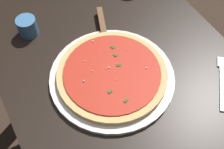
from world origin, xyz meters
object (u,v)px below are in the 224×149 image
(pizza, at_px, (112,74))
(fork, at_px, (222,79))
(pizza_server, at_px, (104,32))
(serving_plate, at_px, (112,77))
(cup_small_sauce, at_px, (27,27))

(pizza, height_order, fork, pizza)
(pizza_server, xyz_separation_m, fork, (0.31, 0.22, -0.02))
(serving_plate, xyz_separation_m, pizza, (-0.00, 0.00, 0.02))
(pizza_server, xyz_separation_m, cup_small_sauce, (-0.13, -0.20, 0.01))
(pizza, xyz_separation_m, cup_small_sauce, (-0.28, -0.15, 0.01))
(serving_plate, height_order, pizza_server, pizza_server)
(serving_plate, distance_m, pizza, 0.02)
(pizza_server, bearing_deg, fork, 34.46)
(serving_plate, height_order, pizza, pizza)
(pizza, distance_m, fork, 0.32)
(fork, bearing_deg, pizza_server, -145.54)
(serving_plate, height_order, cup_small_sauce, cup_small_sauce)
(pizza_server, bearing_deg, pizza, -19.92)
(serving_plate, xyz_separation_m, pizza_server, (-0.16, 0.06, 0.01))
(fork, bearing_deg, cup_small_sauce, -136.37)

